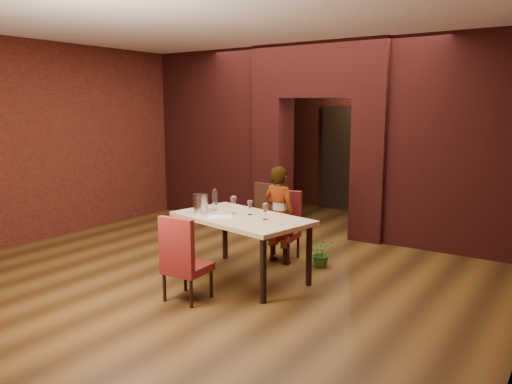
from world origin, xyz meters
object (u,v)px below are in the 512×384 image
(chair_near, at_px, (187,257))
(potted_plant, at_px, (322,253))
(wine_glass_c, at_px, (265,212))
(wine_bucket, at_px, (201,203))
(wine_glass_a, at_px, (233,205))
(dining_table, at_px, (242,247))
(person_seated, at_px, (279,215))
(wine_glass_b, at_px, (250,208))
(chair_far, at_px, (281,226))
(water_bottle, at_px, (215,199))

(chair_near, xyz_separation_m, potted_plant, (0.72, 1.89, -0.30))
(wine_glass_c, relative_size, wine_bucket, 0.84)
(potted_plant, bearing_deg, wine_glass_a, -132.18)
(dining_table, xyz_separation_m, wine_glass_c, (0.35, 0.01, 0.50))
(chair_near, relative_size, person_seated, 0.72)
(wine_glass_a, bearing_deg, wine_glass_b, 15.07)
(wine_glass_a, relative_size, potted_plant, 0.57)
(wine_glass_b, bearing_deg, dining_table, -107.24)
(chair_far, xyz_separation_m, wine_bucket, (-0.59, -1.04, 0.43))
(wine_glass_b, xyz_separation_m, potted_plant, (0.60, 0.84, -0.70))
(wine_glass_c, xyz_separation_m, wine_bucket, (-0.92, -0.12, 0.02))
(person_seated, height_order, water_bottle, person_seated)
(person_seated, height_order, wine_glass_b, person_seated)
(wine_bucket, bearing_deg, dining_table, 10.88)
(chair_near, xyz_separation_m, wine_glass_c, (0.43, 0.92, 0.41))
(wine_glass_b, bearing_deg, wine_glass_c, -21.81)
(chair_near, height_order, person_seated, person_seated)
(wine_glass_b, bearing_deg, wine_bucket, -158.59)
(wine_glass_b, bearing_deg, chair_near, -96.73)
(wine_glass_a, bearing_deg, potted_plant, 47.82)
(dining_table, height_order, wine_glass_c, wine_glass_c)
(wine_glass_b, height_order, potted_plant, wine_glass_b)
(dining_table, distance_m, potted_plant, 1.18)
(chair_far, distance_m, water_bottle, 1.08)
(wine_glass_c, bearing_deg, chair_near, -115.18)
(wine_glass_a, height_order, potted_plant, wine_glass_a)
(wine_glass_a, relative_size, wine_glass_c, 1.10)
(person_seated, bearing_deg, wine_glass_c, 114.42)
(potted_plant, bearing_deg, water_bottle, -142.79)
(wine_glass_b, height_order, wine_glass_c, wine_glass_c)
(person_seated, bearing_deg, wine_glass_a, 77.21)
(dining_table, bearing_deg, wine_glass_c, 11.97)
(wine_glass_b, relative_size, potted_plant, 0.47)
(wine_glass_a, relative_size, wine_bucket, 0.92)
(chair_near, height_order, wine_bucket, wine_bucket)
(chair_far, bearing_deg, potted_plant, -4.11)
(chair_far, height_order, wine_bucket, wine_bucket)
(wine_glass_a, bearing_deg, chair_far, 76.93)
(person_seated, distance_m, water_bottle, 0.95)
(wine_bucket, bearing_deg, chair_near, -58.92)
(chair_far, bearing_deg, chair_near, -101.47)
(wine_glass_b, bearing_deg, person_seated, 89.05)
(person_seated, distance_m, wine_glass_a, 0.82)
(wine_glass_a, bearing_deg, wine_glass_c, -7.10)
(chair_far, bearing_deg, wine_glass_a, -111.30)
(chair_far, height_order, wine_glass_a, wine_glass_a)
(chair_far, relative_size, potted_plant, 2.53)
(wine_bucket, height_order, water_bottle, water_bottle)
(dining_table, xyz_separation_m, wine_bucket, (-0.57, -0.11, 0.52))
(dining_table, height_order, water_bottle, water_bottle)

